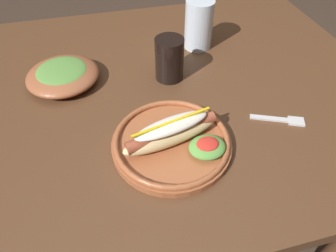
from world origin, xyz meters
TOP-DOWN VIEW (x-y plane):
  - ground_plane at (0.00, 0.00)m, footprint 8.00×8.00m
  - dining_table at (0.00, 0.00)m, footprint 1.13×0.91m
  - hot_dog_plate at (-0.04, -0.21)m, footprint 0.25×0.25m
  - fork at (0.21, -0.19)m, footprint 0.12×0.06m
  - soda_cup at (0.01, 0.03)m, footprint 0.07×0.07m
  - water_cup at (0.13, 0.16)m, footprint 0.08×0.08m
  - side_bowl at (-0.26, 0.07)m, footprint 0.18×0.18m

SIDE VIEW (x-z plane):
  - ground_plane at x=0.00m, z-range 0.00..0.00m
  - dining_table at x=0.00m, z-range 0.26..1.00m
  - fork at x=0.21m, z-range 0.74..0.74m
  - hot_dog_plate at x=-0.04m, z-range 0.72..0.80m
  - side_bowl at x=-0.26m, z-range 0.74..0.79m
  - soda_cup at x=0.01m, z-range 0.74..0.85m
  - water_cup at x=0.13m, z-range 0.74..0.88m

